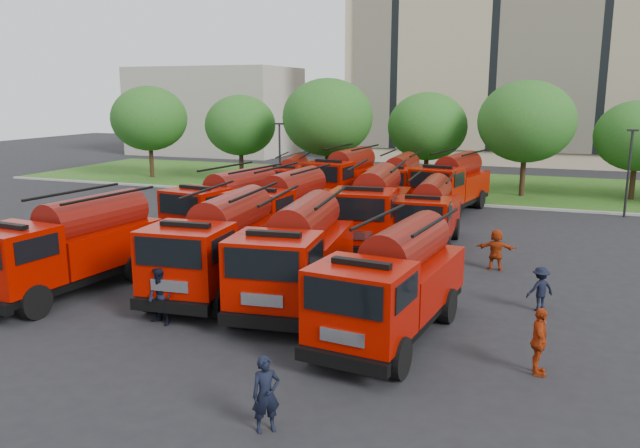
# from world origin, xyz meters

# --- Properties ---
(ground) EXTENTS (140.00, 140.00, 0.00)m
(ground) POSITION_xyz_m (0.00, 0.00, 0.00)
(ground) COLOR black
(ground) RESTS_ON ground
(lawn) EXTENTS (70.00, 16.00, 0.12)m
(lawn) POSITION_xyz_m (0.00, 26.00, 0.06)
(lawn) COLOR #1E4312
(lawn) RESTS_ON ground
(curb) EXTENTS (70.00, 0.30, 0.14)m
(curb) POSITION_xyz_m (0.00, 17.90, 0.07)
(curb) COLOR gray
(curb) RESTS_ON ground
(apartment_building) EXTENTS (30.00, 14.18, 25.00)m
(apartment_building) POSITION_xyz_m (2.00, 47.94, 12.50)
(apartment_building) COLOR #C7B294
(apartment_building) RESTS_ON ground
(side_building) EXTENTS (18.00, 12.00, 10.00)m
(side_building) POSITION_xyz_m (-30.00, 44.00, 5.00)
(side_building) COLOR gray
(side_building) RESTS_ON ground
(tree_0) EXTENTS (6.30, 6.30, 7.70)m
(tree_0) POSITION_xyz_m (-24.00, 22.00, 5.02)
(tree_0) COLOR #382314
(tree_0) RESTS_ON ground
(tree_1) EXTENTS (5.71, 5.71, 6.98)m
(tree_1) POSITION_xyz_m (-16.00, 23.00, 4.55)
(tree_1) COLOR #382314
(tree_1) RESTS_ON ground
(tree_2) EXTENTS (6.72, 6.72, 8.22)m
(tree_2) POSITION_xyz_m (-8.00, 21.50, 5.35)
(tree_2) COLOR #382314
(tree_2) RESTS_ON ground
(tree_3) EXTENTS (5.88, 5.88, 7.19)m
(tree_3) POSITION_xyz_m (-1.00, 24.00, 4.68)
(tree_3) COLOR #382314
(tree_3) RESTS_ON ground
(tree_4) EXTENTS (6.55, 6.55, 8.01)m
(tree_4) POSITION_xyz_m (6.00, 22.50, 5.22)
(tree_4) COLOR #382314
(tree_4) RESTS_ON ground
(tree_5) EXTENTS (5.46, 5.46, 6.68)m
(tree_5) POSITION_xyz_m (13.00, 23.50, 4.35)
(tree_5) COLOR #382314
(tree_5) RESTS_ON ground
(lamp_post_0) EXTENTS (0.60, 0.25, 5.11)m
(lamp_post_0) POSITION_xyz_m (-10.00, 17.20, 2.90)
(lamp_post_0) COLOR black
(lamp_post_0) RESTS_ON ground
(lamp_post_1) EXTENTS (0.60, 0.25, 5.11)m
(lamp_post_1) POSITION_xyz_m (12.00, 17.20, 2.90)
(lamp_post_1) COLOR black
(lamp_post_1) RESTS_ON ground
(fire_truck_0) EXTENTS (3.35, 7.67, 3.39)m
(fire_truck_0) POSITION_xyz_m (-8.50, -5.05, 1.70)
(fire_truck_0) COLOR black
(fire_truck_0) RESTS_ON ground
(fire_truck_1) EXTENTS (3.28, 7.81, 3.47)m
(fire_truck_1) POSITION_xyz_m (-3.45, -3.14, 1.75)
(fire_truck_1) COLOR black
(fire_truck_1) RESTS_ON ground
(fire_truck_2) EXTENTS (3.48, 7.86, 3.46)m
(fire_truck_2) POSITION_xyz_m (-0.31, -3.38, 1.74)
(fire_truck_2) COLOR black
(fire_truck_2) RESTS_ON ground
(fire_truck_3) EXTENTS (3.36, 7.50, 3.30)m
(fire_truck_3) POSITION_xyz_m (3.54, -5.27, 1.66)
(fire_truck_3) COLOR black
(fire_truck_3) RESTS_ON ground
(fire_truck_4) EXTENTS (3.59, 7.70, 3.37)m
(fire_truck_4) POSITION_xyz_m (-7.12, 4.32, 1.70)
(fire_truck_4) COLOR black
(fire_truck_4) RESTS_ON ground
(fire_truck_5) EXTENTS (3.08, 7.61, 3.40)m
(fire_truck_5) POSITION_xyz_m (-4.25, 4.65, 1.71)
(fire_truck_5) COLOR black
(fire_truck_5) RESTS_ON ground
(fire_truck_6) EXTENTS (3.48, 8.14, 3.61)m
(fire_truck_6) POSITION_xyz_m (-0.04, 5.50, 1.81)
(fire_truck_6) COLOR black
(fire_truck_6) RESTS_ON ground
(fire_truck_7) EXTENTS (2.77, 6.96, 3.12)m
(fire_truck_7) POSITION_xyz_m (2.48, 6.29, 1.57)
(fire_truck_7) COLOR black
(fire_truck_7) RESTS_ON ground
(fire_truck_8) EXTENTS (3.39, 6.70, 2.91)m
(fire_truck_8) POSITION_xyz_m (-8.53, 15.71, 1.46)
(fire_truck_8) COLOR black
(fire_truck_8) RESTS_ON ground
(fire_truck_9) EXTENTS (3.38, 7.93, 3.52)m
(fire_truck_9) POSITION_xyz_m (-4.86, 16.04, 1.77)
(fire_truck_9) COLOR black
(fire_truck_9) RESTS_ON ground
(fire_truck_10) EXTENTS (2.78, 7.27, 3.28)m
(fire_truck_10) POSITION_xyz_m (-1.19, 15.64, 1.65)
(fire_truck_10) COLOR black
(fire_truck_10) RESTS_ON ground
(fire_truck_11) EXTENTS (4.01, 7.99, 3.48)m
(fire_truck_11) POSITION_xyz_m (2.16, 15.46, 1.75)
(fire_truck_11) COLOR black
(fire_truck_11) RESTS_ON ground
(firefighter_0) EXTENTS (0.77, 0.75, 1.71)m
(firefighter_0) POSITION_xyz_m (2.28, -11.48, 0.00)
(firefighter_0) COLOR black
(firefighter_0) RESTS_ON ground
(firefighter_1) EXTENTS (1.01, 0.74, 1.85)m
(firefighter_1) POSITION_xyz_m (-3.48, -6.88, 0.00)
(firefighter_1) COLOR black
(firefighter_1) RESTS_ON ground
(firefighter_2) EXTENTS (0.70, 1.11, 1.80)m
(firefighter_2) POSITION_xyz_m (7.71, -6.55, 0.00)
(firefighter_2) COLOR #982C0B
(firefighter_2) RESTS_ON ground
(firefighter_3) EXTENTS (1.09, 0.98, 1.51)m
(firefighter_3) POSITION_xyz_m (7.65, -1.42, 0.00)
(firefighter_3) COLOR black
(firefighter_3) RESTS_ON ground
(firefighter_4) EXTENTS (0.88, 0.85, 1.52)m
(firefighter_4) POSITION_xyz_m (-5.48, 3.08, 0.00)
(firefighter_4) COLOR black
(firefighter_4) RESTS_ON ground
(firefighter_5) EXTENTS (1.65, 0.84, 1.72)m
(firefighter_5) POSITION_xyz_m (5.84, 3.16, 0.00)
(firefighter_5) COLOR #982C0B
(firefighter_5) RESTS_ON ground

